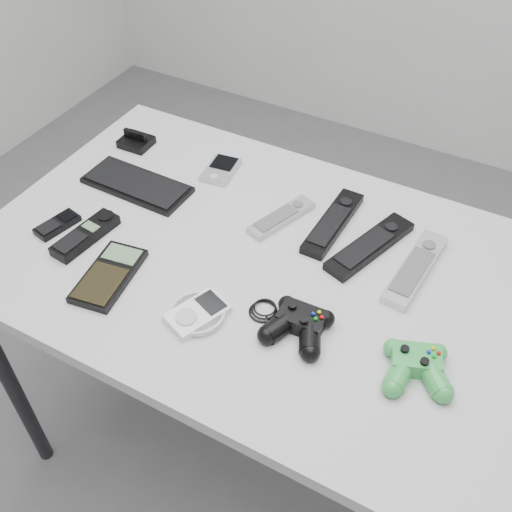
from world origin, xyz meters
The scene contains 15 objects.
floor centered at (0.00, 0.00, 0.00)m, with size 3.50×3.50×0.00m, color slate.
desk centered at (0.04, -0.01, 0.72)m, with size 1.18×0.76×0.79m.
pda_keyboard centered at (-0.33, 0.06, 0.80)m, with size 0.26×0.11×0.02m, color black.
dock_bracket centered at (-0.43, 0.20, 0.81)m, with size 0.08×0.07×0.04m, color black.
pda centered at (-0.18, 0.20, 0.80)m, with size 0.07×0.11×0.02m, color #A9AAB1.
remote_silver_a centered at (0.02, 0.12, 0.80)m, with size 0.04×0.17×0.02m, color #A9AAB1.
remote_black_a centered at (0.13, 0.15, 0.80)m, with size 0.05×0.23×0.02m, color black.
remote_black_b centered at (0.23, 0.12, 0.80)m, with size 0.06×0.23×0.02m, color black.
remote_silver_b centered at (0.33, 0.10, 0.80)m, with size 0.05×0.23×0.02m, color silver.
mobile_phone centered at (-0.40, -0.14, 0.80)m, with size 0.04×0.10×0.02m, color black.
cordless_handset centered at (-0.32, -0.14, 0.80)m, with size 0.05×0.16×0.03m, color black.
calculator centered at (-0.20, -0.21, 0.80)m, with size 0.09×0.17×0.02m, color black.
mp3_player centered at (0.01, -0.21, 0.80)m, with size 0.11×0.11×0.02m, color silver.
controller_black centered at (0.19, -0.15, 0.81)m, with size 0.21×0.13×0.04m, color black, non-canonical shape.
controller_green centered at (0.41, -0.13, 0.81)m, with size 0.12×0.13×0.04m, color #268C38, non-canonical shape.
Camera 1 is at (0.45, -0.79, 1.67)m, focal length 42.00 mm.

